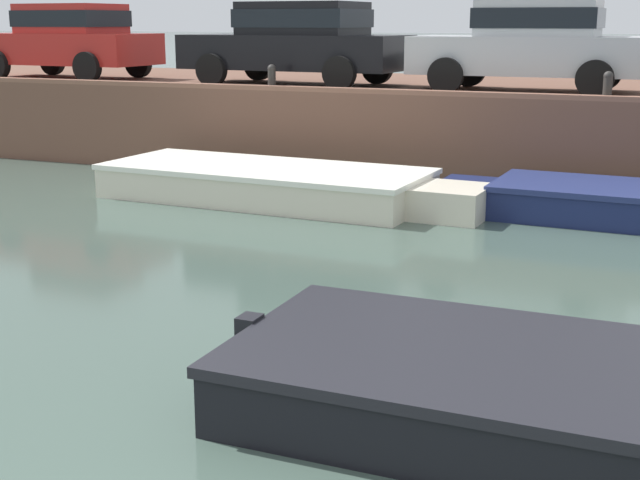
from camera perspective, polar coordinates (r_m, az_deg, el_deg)
ground_plane at (r=8.78m, az=7.08°, el=-4.47°), size 400.00×400.00×0.00m
far_quay_wall at (r=17.54m, az=15.41°, el=6.91°), size 60.00×6.00×1.55m
far_wall_coping at (r=14.62m, az=14.11°, el=8.91°), size 60.00×0.24×0.08m
boat_moored_west_cream at (r=13.92m, az=-2.60°, el=3.57°), size 6.18×2.33×0.53m
car_leftmost_red at (r=20.04m, az=-15.77°, el=12.34°), size 3.89×2.00×1.54m
car_left_inner_black at (r=17.28m, az=-1.38°, el=12.69°), size 4.32×2.15×1.54m
car_centre_silver at (r=16.01m, az=13.43°, el=12.23°), size 3.92×2.01×1.54m
mooring_bollard_west at (r=16.16m, az=-3.10°, el=10.44°), size 0.15×0.15×0.45m
mooring_bollard_mid at (r=14.62m, az=17.94°, el=9.45°), size 0.15×0.15×0.45m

